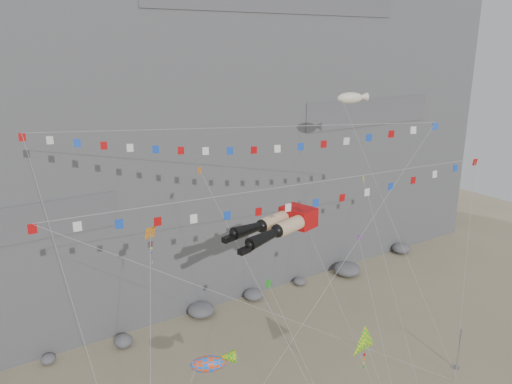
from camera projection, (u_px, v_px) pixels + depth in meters
cliff at (131, 47)px, 53.33m from camera, size 80.00×28.00×50.00m
talus_boulders at (201, 310)px, 48.14m from camera, size 60.00×3.00×1.20m
anchor_pole_right at (459, 349)px, 39.92m from camera, size 0.12×0.12×3.64m
legs_kite at (280, 224)px, 35.35m from camera, size 8.22×16.12×19.62m
flag_banner_upper at (242, 128)px, 35.47m from camera, size 27.22×17.31×25.77m
flag_banner_lower at (303, 184)px, 32.97m from camera, size 32.92×7.26×20.55m
harlequin_kite at (150, 235)px, 29.53m from camera, size 5.05×9.37×17.32m
fish_windsock at (208, 364)px, 29.84m from camera, size 9.96×6.88×11.99m
delta_kite at (366, 343)px, 32.55m from camera, size 2.53×6.54×8.96m
blimp_windsock at (350, 99)px, 43.32m from camera, size 3.77×14.13×24.50m
small_kite_a at (204, 178)px, 35.38m from camera, size 3.14×15.67×22.52m
small_kite_b at (359, 241)px, 38.11m from camera, size 4.69×10.18×15.07m
small_kite_c at (270, 287)px, 33.88m from camera, size 1.04×9.97×13.36m
small_kite_d at (365, 183)px, 41.46m from camera, size 7.21×15.21×21.45m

